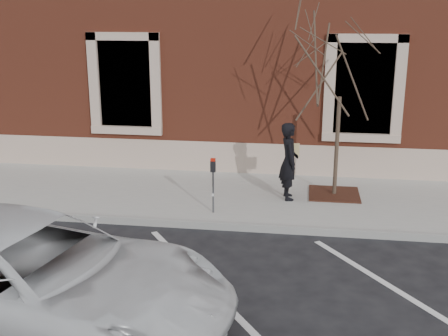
% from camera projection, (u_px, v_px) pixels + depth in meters
% --- Properties ---
extents(ground, '(120.00, 120.00, 0.00)m').
position_uv_depth(ground, '(220.00, 228.00, 11.34)').
color(ground, '#28282B').
rests_on(ground, ground).
extents(sidewalk_near, '(40.00, 3.50, 0.15)m').
position_uv_depth(sidewalk_near, '(231.00, 197.00, 12.99)').
color(sidewalk_near, '#B8B5AD').
rests_on(sidewalk_near, ground).
extents(curb_near, '(40.00, 0.12, 0.15)m').
position_uv_depth(curb_near, '(219.00, 226.00, 11.27)').
color(curb_near, '#9E9E99').
rests_on(curb_near, ground).
extents(parking_stripes, '(28.00, 4.40, 0.01)m').
position_uv_depth(parking_stripes, '(199.00, 278.00, 9.25)').
color(parking_stripes, silver).
rests_on(parking_stripes, ground).
extents(building_civic, '(40.00, 8.62, 8.00)m').
position_uv_depth(building_civic, '(257.00, 17.00, 17.60)').
color(building_civic, brown).
rests_on(building_civic, ground).
extents(man, '(0.54, 0.70, 1.73)m').
position_uv_depth(man, '(289.00, 161.00, 12.43)').
color(man, black).
rests_on(man, sidewalk_near).
extents(parking_meter, '(0.11, 0.08, 1.17)m').
position_uv_depth(parking_meter, '(213.00, 175.00, 11.58)').
color(parking_meter, '#595B60').
rests_on(parking_meter, sidewalk_near).
extents(tree_grate, '(1.15, 1.15, 0.03)m').
position_uv_depth(tree_grate, '(334.00, 194.00, 12.92)').
color(tree_grate, '#462316').
rests_on(tree_grate, sidewalk_near).
extents(sapling, '(2.47, 2.47, 4.12)m').
position_uv_depth(sapling, '(341.00, 68.00, 12.12)').
color(sapling, '#4E412F').
rests_on(sapling, sidewalk_near).
extents(white_truck, '(6.15, 3.76, 1.59)m').
position_uv_depth(white_truck, '(28.00, 277.00, 7.58)').
color(white_truck, silver).
rests_on(white_truck, ground).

